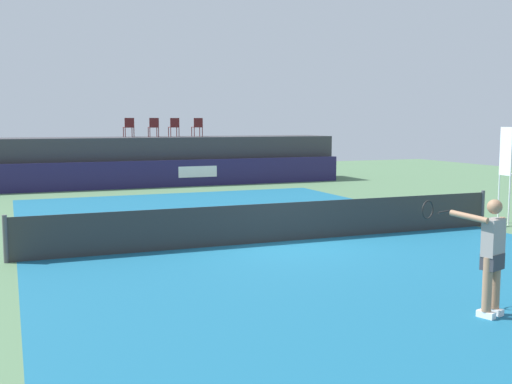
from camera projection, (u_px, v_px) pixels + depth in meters
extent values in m
plane|color=#4C704C|center=(238.00, 223.00, 17.89)|extent=(48.00, 48.00, 0.00)
cube|color=#16597A|center=(280.00, 241.00, 15.12)|extent=(12.00, 22.00, 0.00)
cube|color=#231E4C|center=(157.00, 174.00, 27.52)|extent=(18.00, 0.20, 1.20)
cube|color=white|center=(198.00, 172.00, 28.09)|extent=(1.80, 0.02, 0.50)
cube|color=#38383D|center=(148.00, 161.00, 29.12)|extent=(18.00, 2.80, 2.20)
cylinder|color=#561919|center=(132.00, 132.00, 29.03)|extent=(0.04, 0.04, 0.44)
cylinder|color=#561919|center=(123.00, 132.00, 28.87)|extent=(0.04, 0.04, 0.44)
cylinder|color=#561919|center=(134.00, 132.00, 28.67)|extent=(0.04, 0.04, 0.44)
cylinder|color=#561919|center=(125.00, 132.00, 28.50)|extent=(0.04, 0.04, 0.44)
cube|color=#561919|center=(129.00, 127.00, 28.74)|extent=(0.46, 0.46, 0.03)
cube|color=#561919|center=(129.00, 122.00, 28.53)|extent=(0.44, 0.04, 0.42)
cylinder|color=#561919|center=(157.00, 132.00, 29.17)|extent=(0.04, 0.04, 0.44)
cylinder|color=#561919|center=(148.00, 132.00, 29.03)|extent=(0.04, 0.04, 0.44)
cylinder|color=#561919|center=(159.00, 132.00, 28.79)|extent=(0.04, 0.04, 0.44)
cylinder|color=#561919|center=(150.00, 132.00, 28.65)|extent=(0.04, 0.04, 0.44)
cube|color=#561919|center=(153.00, 127.00, 28.88)|extent=(0.45, 0.45, 0.03)
cube|color=#561919|center=(154.00, 122.00, 28.67)|extent=(0.44, 0.03, 0.42)
cylinder|color=#561919|center=(177.00, 132.00, 29.75)|extent=(0.04, 0.04, 0.44)
cylinder|color=#561919|center=(168.00, 132.00, 29.60)|extent=(0.04, 0.04, 0.44)
cylinder|color=#561919|center=(179.00, 132.00, 29.38)|extent=(0.04, 0.04, 0.44)
cylinder|color=#561919|center=(171.00, 132.00, 29.23)|extent=(0.04, 0.04, 0.44)
cube|color=#561919|center=(174.00, 127.00, 29.46)|extent=(0.45, 0.45, 0.03)
cube|color=#561919|center=(175.00, 122.00, 29.25)|extent=(0.44, 0.03, 0.42)
cylinder|color=#561919|center=(200.00, 132.00, 29.94)|extent=(0.04, 0.04, 0.44)
cylinder|color=#561919|center=(192.00, 132.00, 29.78)|extent=(0.04, 0.04, 0.44)
cylinder|color=#561919|center=(202.00, 132.00, 29.57)|extent=(0.04, 0.04, 0.44)
cylinder|color=#561919|center=(194.00, 132.00, 29.41)|extent=(0.04, 0.04, 0.44)
cube|color=#561919|center=(197.00, 127.00, 29.65)|extent=(0.45, 0.45, 0.03)
cube|color=#561919|center=(198.00, 122.00, 29.43)|extent=(0.44, 0.04, 0.42)
cylinder|color=white|center=(510.00, 198.00, 17.93)|extent=(0.04, 0.04, 1.40)
cylinder|color=white|center=(509.00, 201.00, 17.41)|extent=(0.04, 0.04, 1.40)
cylinder|color=white|center=(499.00, 199.00, 17.78)|extent=(0.04, 0.04, 1.40)
cube|color=white|center=(510.00, 175.00, 17.59)|extent=(0.44, 0.44, 0.03)
cube|color=white|center=(506.00, 151.00, 17.44)|extent=(0.03, 0.44, 1.33)
cube|color=#2D2D2D|center=(280.00, 222.00, 15.07)|extent=(12.40, 0.02, 0.95)
cylinder|color=#4C4C51|center=(5.00, 239.00, 12.78)|extent=(0.10, 0.10, 1.00)
cylinder|color=#4C4C51|center=(483.00, 208.00, 17.35)|extent=(0.10, 0.10, 1.00)
cube|color=white|center=(494.00, 311.00, 9.38)|extent=(0.20, 0.28, 0.10)
cylinder|color=#997051|center=(495.00, 282.00, 9.33)|extent=(0.14, 0.14, 0.82)
cube|color=white|center=(486.00, 315.00, 9.23)|extent=(0.20, 0.28, 0.10)
cylinder|color=#997051|center=(487.00, 284.00, 9.17)|extent=(0.14, 0.14, 0.82)
cube|color=#333338|center=(492.00, 261.00, 9.22)|extent=(0.39, 0.32, 0.24)
cube|color=gray|center=(493.00, 238.00, 9.17)|extent=(0.41, 0.31, 0.56)
sphere|color=#997051|center=(495.00, 207.00, 9.12)|extent=(0.22, 0.22, 0.22)
cylinder|color=#997051|center=(501.00, 237.00, 9.33)|extent=(0.09, 0.09, 0.60)
cylinder|color=#997051|center=(469.00, 217.00, 9.19)|extent=(0.28, 0.60, 0.14)
cylinder|color=black|center=(444.00, 212.00, 9.50)|extent=(0.29, 0.13, 0.03)
torus|color=black|center=(428.00, 210.00, 9.72)|extent=(0.30, 0.12, 0.30)
sphere|color=#D8EA33|center=(251.00, 207.00, 21.06)|extent=(0.07, 0.07, 0.07)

